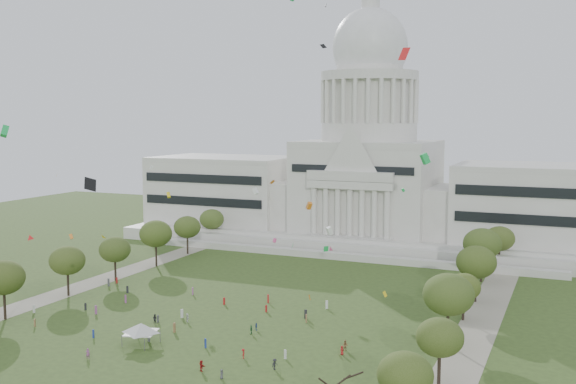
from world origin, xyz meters
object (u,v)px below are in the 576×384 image
(capitol, at_px, (368,177))
(event_tent, at_px, (141,328))
(big_bare_tree, at_px, (336,383))
(person_0, at_px, (342,350))

(capitol, bearing_deg, event_tent, -94.06)
(big_bare_tree, distance_m, event_tent, 52.16)
(capitol, relative_size, event_tent, 17.19)
(event_tent, bearing_deg, person_0, 15.01)
(big_bare_tree, bearing_deg, person_0, 107.26)
(capitol, xyz_separation_m, event_tent, (-8.41, -118.41, -19.04))
(person_0, bearing_deg, capitol, 139.65)
(capitol, xyz_separation_m, big_bare_tree, (38.00, -141.59, -13.62))
(event_tent, bearing_deg, capitol, 85.94)
(capitol, relative_size, person_0, 97.01)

